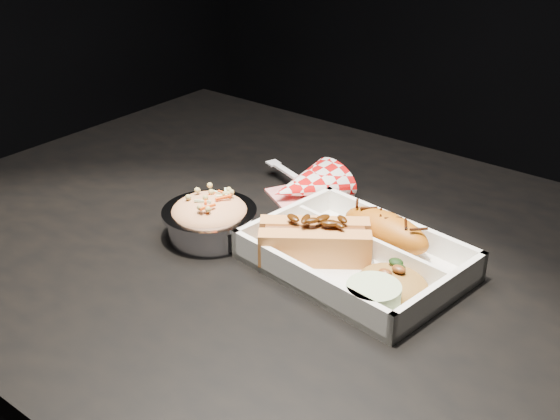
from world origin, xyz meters
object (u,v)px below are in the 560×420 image
object	(u,v)px
fried_pastry	(386,230)
napkin_fork	(306,186)
food_tray	(356,260)
dining_table	(324,313)
hotdog	(315,238)
foil_coleslaw_cup	(210,217)

from	to	relation	value
fried_pastry	napkin_fork	bearing A→B (deg)	159.45
food_tray	fried_pastry	world-z (taller)	fried_pastry
dining_table	napkin_fork	world-z (taller)	napkin_fork
hotdog	dining_table	bearing A→B (deg)	47.99
hotdog	napkin_fork	xyz separation A→B (m)	(-0.12, 0.14, -0.02)
food_tray	foil_coleslaw_cup	bearing A→B (deg)	-156.89
food_tray	napkin_fork	bearing A→B (deg)	151.36
hotdog	foil_coleslaw_cup	distance (m)	0.15
napkin_fork	fried_pastry	bearing A→B (deg)	-1.49
foil_coleslaw_cup	napkin_fork	distance (m)	0.18
dining_table	fried_pastry	xyz separation A→B (m)	(0.05, 0.05, 0.12)
dining_table	foil_coleslaw_cup	bearing A→B (deg)	-158.77
dining_table	foil_coleslaw_cup	size ratio (longest dim) A/B	9.71
fried_pastry	napkin_fork	xyz separation A→B (m)	(-0.17, 0.06, -0.01)
dining_table	fried_pastry	size ratio (longest dim) A/B	9.51
hotdog	napkin_fork	size ratio (longest dim) A/B	0.81
food_tray	napkin_fork	xyz separation A→B (m)	(-0.17, 0.12, 0.01)
food_tray	foil_coleslaw_cup	distance (m)	0.20
hotdog	food_tray	bearing A→B (deg)	-12.58
food_tray	hotdog	world-z (taller)	hotdog
fried_pastry	foil_coleslaw_cup	world-z (taller)	foil_coleslaw_cup
fried_pastry	foil_coleslaw_cup	distance (m)	0.23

